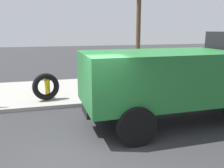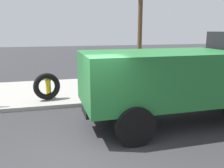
# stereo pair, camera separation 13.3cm
# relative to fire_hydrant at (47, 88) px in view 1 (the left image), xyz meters

# --- Properties ---
(ground_plane) EXTENTS (80.00, 80.00, 0.00)m
(ground_plane) POSITION_rel_fire_hydrant_xyz_m (0.83, -5.04, -0.64)
(ground_plane) COLOR #2D2D30
(sidewalk_curb) EXTENTS (36.00, 5.00, 0.15)m
(sidewalk_curb) POSITION_rel_fire_hydrant_xyz_m (0.83, 1.46, -0.56)
(sidewalk_curb) COLOR #99968E
(sidewalk_curb) RESTS_ON ground
(fire_hydrant) EXTENTS (0.25, 0.56, 0.92)m
(fire_hydrant) POSITION_rel_fire_hydrant_xyz_m (0.00, 0.00, 0.00)
(fire_hydrant) COLOR yellow
(fire_hydrant) RESTS_ON sidewalk_curb
(loose_tire) EXTENTS (1.19, 0.62, 1.15)m
(loose_tire) POSITION_rel_fire_hydrant_xyz_m (-0.05, -0.14, 0.09)
(loose_tire) COLOR black
(loose_tire) RESTS_ON sidewalk_curb
(dump_truck_green) EXTENTS (7.04, 2.90, 3.00)m
(dump_truck_green) POSITION_rel_fire_hydrant_xyz_m (4.74, -3.43, 0.97)
(dump_truck_green) COLOR #237033
(dump_truck_green) RESTS_ON ground
(bare_tree) EXTENTS (1.29, 1.28, 5.86)m
(bare_tree) POSITION_rel_fire_hydrant_xyz_m (4.78, 1.79, 2.58)
(bare_tree) COLOR #4C3823
(bare_tree) RESTS_ON sidewalk_curb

